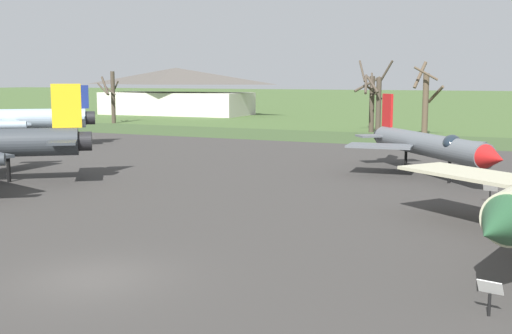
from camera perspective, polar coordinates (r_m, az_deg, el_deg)
The scene contains 11 objects.
ground_plane at distance 19.22m, azimuth -14.45°, elevation -9.80°, with size 600.00×600.00×0.00m, color #425B2D.
asphalt_apron at distance 31.77m, azimuth 2.82°, elevation -2.48°, with size 105.35×49.62×0.05m, color #383533.
grass_verge_strip at distance 61.17m, azimuth 13.79°, elevation 2.35°, with size 165.35×12.00×0.06m, color #384D29.
jet_fighter_rear_center at distance 38.28m, azimuth 15.31°, elevation 1.96°, with size 10.32×11.84×4.77m.
info_placard_rear_center at distance 31.08m, azimuth 20.31°, elevation -2.02°, with size 0.65×0.32×1.01m.
info_placard_rear_left at distance 16.65m, azimuth 20.28°, elevation -10.63°, with size 0.63×0.37×0.96m.
bare_tree_far_left at distance 84.34m, azimuth -12.84°, elevation 6.31°, with size 2.91×2.73×6.67m.
bare_tree_left_of_center at distance 69.75m, azimuth 10.28°, elevation 6.01°, with size 3.43×3.85×7.72m.
bare_tree_center at distance 67.44m, azimuth 10.82°, elevation 6.06°, with size 3.15×3.12×7.65m.
bare_tree_right_of_center at distance 65.29m, azimuth 15.01°, elevation 5.86°, with size 3.08×3.18×7.47m.
visitor_building at distance 103.05m, azimuth -7.19°, elevation 6.78°, with size 25.00×11.35×7.45m.
Camera 1 is at (11.76, -14.05, 5.79)m, focal length 44.49 mm.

